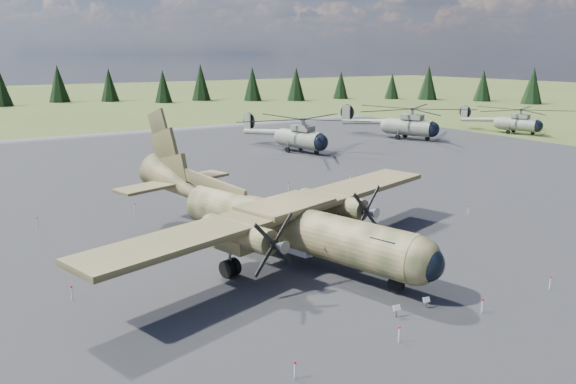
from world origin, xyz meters
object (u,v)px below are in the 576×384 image
transport_plane (274,215)px  helicopter_near (300,128)px  helicopter_mid (409,117)px  helicopter_far (518,116)px

transport_plane → helicopter_near: size_ratio=1.23×
transport_plane → helicopter_mid: (46.48, 35.66, 0.78)m
transport_plane → helicopter_far: transport_plane is taller
helicopter_near → helicopter_mid: size_ratio=0.92×
helicopter_far → helicopter_near: bearing=159.9°
transport_plane → helicopter_far: 73.97m
transport_plane → helicopter_mid: 58.59m
helicopter_near → helicopter_mid: helicopter_mid is taller
transport_plane → helicopter_mid: size_ratio=1.14×
helicopter_near → helicopter_far: size_ratio=1.12×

